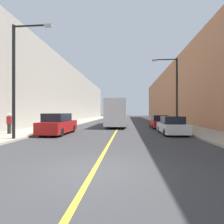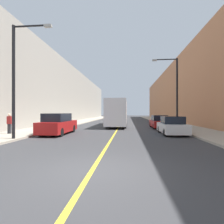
% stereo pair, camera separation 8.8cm
% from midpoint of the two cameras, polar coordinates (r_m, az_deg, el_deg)
% --- Properties ---
extents(ground_plane, '(200.00, 200.00, 0.00)m').
position_cam_midpoint_polar(ground_plane, '(5.95, -6.54, -18.67)').
color(ground_plane, '#38383A').
extents(sidewalk_left, '(3.70, 72.00, 0.14)m').
position_cam_midpoint_polar(sidewalk_left, '(36.72, -9.43, -2.91)').
color(sidewalk_left, '#A89E8C').
rests_on(sidewalk_left, ground).
extents(sidewalk_right, '(3.70, 72.00, 0.14)m').
position_cam_midpoint_polar(sidewalk_right, '(36.23, 15.88, -2.95)').
color(sidewalk_right, '#A89E8C').
rests_on(sidewalk_right, ground).
extents(building_row_left, '(4.00, 72.00, 11.17)m').
position_cam_midpoint_polar(building_row_left, '(38.00, -15.08, 5.51)').
color(building_row_left, gray).
rests_on(building_row_left, ground).
extents(building_row_right, '(4.00, 72.00, 11.71)m').
position_cam_midpoint_polar(building_row_right, '(37.32, 21.72, 6.03)').
color(building_row_right, '#B2724C').
rests_on(building_row_right, ground).
extents(road_center_line, '(0.16, 72.00, 0.01)m').
position_cam_midpoint_polar(road_center_line, '(35.60, 3.14, -3.11)').
color(road_center_line, gold).
rests_on(road_center_line, ground).
extents(bus, '(2.42, 11.07, 3.43)m').
position_cam_midpoint_polar(bus, '(24.04, 1.71, -0.21)').
color(bus, silver).
rests_on(bus, ground).
extents(parked_suv_left, '(1.86, 4.83, 1.80)m').
position_cam_midpoint_polar(parked_suv_left, '(15.75, -17.33, -3.92)').
color(parked_suv_left, maroon).
rests_on(parked_suv_left, ground).
extents(car_right_near, '(1.86, 4.24, 1.55)m').
position_cam_midpoint_polar(car_right_near, '(15.83, 18.84, -4.42)').
color(car_right_near, silver).
rests_on(car_right_near, ground).
extents(car_right_mid, '(1.78, 4.58, 1.54)m').
position_cam_midpoint_polar(car_right_mid, '(21.52, 14.93, -3.27)').
color(car_right_mid, maroon).
rests_on(car_right_mid, ground).
extents(street_lamp_left, '(2.74, 0.24, 7.56)m').
position_cam_midpoint_polar(street_lamp_left, '(13.44, -28.73, 10.99)').
color(street_lamp_left, black).
rests_on(street_lamp_left, sidewalk_left).
extents(street_lamp_right, '(2.74, 0.24, 7.58)m').
position_cam_midpoint_polar(street_lamp_right, '(20.17, 19.62, 7.31)').
color(street_lamp_right, black).
rests_on(street_lamp_right, sidewalk_right).
extents(pedestrian, '(0.36, 0.23, 1.66)m').
position_cam_midpoint_polar(pedestrian, '(16.58, -30.65, -3.15)').
color(pedestrian, '#2D2D33').
rests_on(pedestrian, sidewalk_left).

